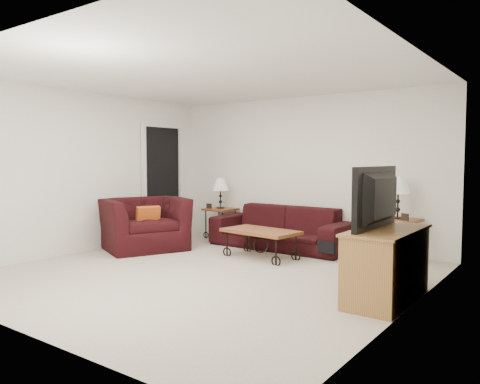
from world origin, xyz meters
name	(u,v)px	position (x,y,z in m)	size (l,w,h in m)	color
ground	(208,273)	(0.00, 0.00, 0.00)	(5.00, 5.00, 0.00)	beige
wall_back	(303,171)	(0.00, 2.50, 1.25)	(5.00, 0.02, 2.50)	white
wall_front	(13,184)	(0.00, -2.50, 1.25)	(5.00, 0.02, 2.50)	white
wall_left	(85,172)	(-2.50, 0.00, 1.25)	(0.02, 5.00, 2.50)	white
wall_right	(410,181)	(2.50, 0.00, 1.25)	(0.02, 5.00, 2.50)	white
ceiling	(207,75)	(0.00, 0.00, 2.50)	(5.00, 5.00, 0.00)	white
doorway	(162,183)	(-2.47, 1.65, 1.02)	(0.08, 0.94, 2.04)	black
sofa	(280,227)	(-0.14, 2.02, 0.34)	(2.32, 0.91, 0.68)	black
side_table_left	(221,223)	(-1.53, 2.20, 0.28)	(0.51, 0.51, 0.55)	#9C4427
side_table_right	(397,239)	(1.70, 2.20, 0.30)	(0.55, 0.55, 0.60)	#9C4427
lamp_left	(220,193)	(-1.53, 2.20, 0.83)	(0.31, 0.31, 0.55)	black
lamp_right	(398,198)	(1.70, 2.20, 0.90)	(0.34, 0.34, 0.60)	black
photo_frame_left	(209,206)	(-1.68, 2.05, 0.60)	(0.11, 0.01, 0.09)	black
photo_frame_right	(405,217)	(1.85, 2.05, 0.65)	(0.12, 0.02, 0.10)	black
coffee_table	(261,244)	(0.03, 1.17, 0.21)	(1.12, 0.60, 0.42)	#9C4427
armchair	(144,224)	(-1.88, 0.64, 0.41)	(1.27, 1.11, 0.82)	black
throw_pillow	(148,218)	(-1.72, 0.59, 0.52)	(0.37, 0.10, 0.37)	red
tv_stand	(387,265)	(2.23, 0.19, 0.37)	(0.51, 1.24, 0.74)	#A17E3C
television	(386,198)	(2.21, 0.19, 1.06)	(1.11, 0.15, 0.64)	black
backpack	(331,243)	(0.93, 1.64, 0.25)	(0.39, 0.30, 0.50)	black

